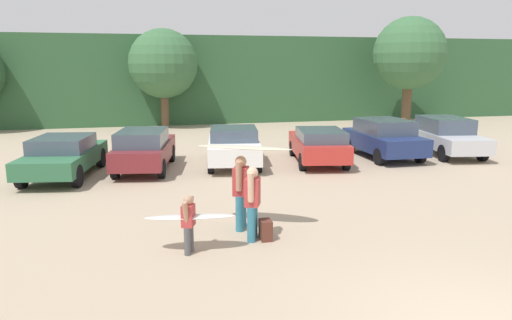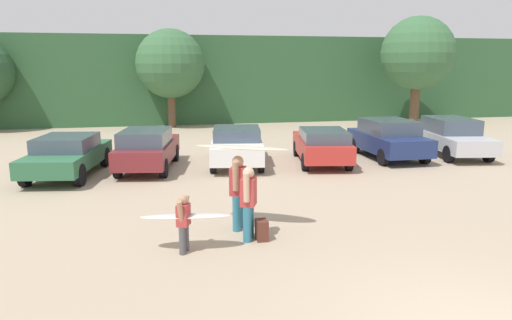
% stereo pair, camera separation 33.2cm
% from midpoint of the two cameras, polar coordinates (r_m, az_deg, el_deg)
% --- Properties ---
extents(hillside_ridge, '(108.00, 12.00, 5.55)m').
position_cam_midpoint_polar(hillside_ridge, '(36.31, -6.31, 9.80)').
color(hillside_ridge, '#2D5633').
rests_on(hillside_ridge, ground_plane).
extents(tree_ridge_back, '(4.09, 4.09, 5.85)m').
position_cam_midpoint_polar(tree_ridge_back, '(29.13, -11.43, 11.27)').
color(tree_ridge_back, brown).
rests_on(tree_ridge_back, ground_plane).
extents(tree_left, '(4.42, 4.42, 6.64)m').
position_cam_midpoint_polar(tree_left, '(31.10, 17.70, 12.08)').
color(tree_left, brown).
rests_on(tree_left, ground_plane).
extents(parked_car_forest_green, '(2.56, 4.72, 1.38)m').
position_cam_midpoint_polar(parked_car_forest_green, '(17.31, -22.65, 0.54)').
color(parked_car_forest_green, '#2D6642').
rests_on(parked_car_forest_green, ground_plane).
extents(parked_car_maroon, '(2.43, 4.50, 1.49)m').
position_cam_midpoint_polar(parked_car_maroon, '(17.50, -13.82, 1.35)').
color(parked_car_maroon, maroon).
rests_on(parked_car_maroon, ground_plane).
extents(parked_car_white, '(2.55, 4.69, 1.42)m').
position_cam_midpoint_polar(parked_car_white, '(18.02, -3.24, 1.83)').
color(parked_car_white, white).
rests_on(parked_car_white, ground_plane).
extents(parked_car_red, '(2.50, 4.50, 1.37)m').
position_cam_midpoint_polar(parked_car_red, '(18.36, 7.00, 1.89)').
color(parked_car_red, '#B72D28').
rests_on(parked_car_red, ground_plane).
extents(parked_car_navy, '(1.96, 4.09, 1.57)m').
position_cam_midpoint_polar(parked_car_navy, '(19.99, 14.67, 2.62)').
color(parked_car_navy, navy).
rests_on(parked_car_navy, ground_plane).
extents(parked_car_silver, '(2.46, 4.82, 1.55)m').
position_cam_midpoint_polar(parked_car_silver, '(21.59, 21.41, 2.80)').
color(parked_car_silver, silver).
rests_on(parked_car_silver, ground_plane).
extents(person_adult, '(0.45, 0.69, 1.73)m').
position_cam_midpoint_polar(person_adult, '(10.84, -2.71, -3.41)').
color(person_adult, teal).
rests_on(person_adult, ground_plane).
extents(person_child, '(0.32, 0.58, 1.20)m').
position_cam_midpoint_polar(person_child, '(9.65, -9.13, -7.27)').
color(person_child, '#4C4C51').
rests_on(person_child, ground_plane).
extents(person_companion, '(0.43, 0.67, 1.62)m').
position_cam_midpoint_polar(person_companion, '(10.19, -1.37, -4.73)').
color(person_companion, teal).
rests_on(person_companion, ground_plane).
extents(surfboard_cream, '(2.24, 1.60, 0.11)m').
position_cam_midpoint_polar(surfboard_cream, '(10.69, -2.33, 1.51)').
color(surfboard_cream, beige).
extents(surfboard_white, '(1.89, 0.77, 0.13)m').
position_cam_midpoint_polar(surfboard_white, '(9.75, -8.92, -6.77)').
color(surfboard_white, white).
extents(backpack_dropped, '(0.24, 0.34, 0.45)m').
position_cam_midpoint_polar(backpack_dropped, '(10.38, 0.24, -8.42)').
color(backpack_dropped, '#592D23').
rests_on(backpack_dropped, ground_plane).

